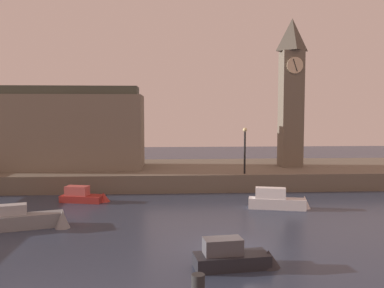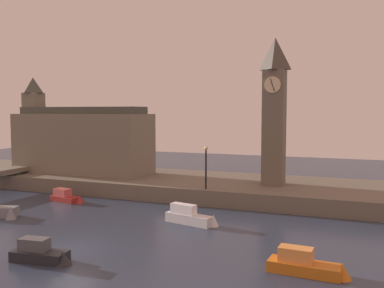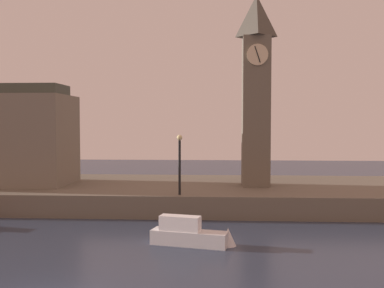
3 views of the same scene
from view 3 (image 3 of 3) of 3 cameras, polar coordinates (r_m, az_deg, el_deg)
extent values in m
cube|color=#6B6051|center=(35.44, -6.41, -6.16)|extent=(70.00, 12.00, 1.50)
cube|color=#6B6051|center=(33.98, 8.02, 4.01)|extent=(2.00, 2.00, 10.99)
cylinder|color=beige|center=(33.27, 8.23, 11.07)|extent=(1.52, 0.12, 1.52)
cube|color=black|center=(33.20, 8.24, 11.08)|extent=(0.45, 0.04, 1.17)
pyramid|color=#4A4339|center=(34.86, 8.10, 15.64)|extent=(2.20, 2.20, 3.07)
cylinder|color=black|center=(29.53, -1.57, -2.98)|extent=(0.16, 0.16, 3.56)
sphere|color=#F2E099|center=(29.40, -1.57, 0.81)|extent=(0.36, 0.36, 0.36)
cube|color=silver|center=(23.45, -0.33, -11.72)|extent=(4.04, 1.88, 0.74)
cube|color=white|center=(23.30, -1.50, -9.92)|extent=(2.17, 1.16, 0.76)
cone|color=silver|center=(23.40, 4.55, -11.67)|extent=(1.09, 1.09, 0.98)
camera|label=1|loc=(10.68, -118.44, 1.49)|focal=39.05mm
camera|label=2|loc=(12.98, 126.87, 8.87)|focal=39.88mm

